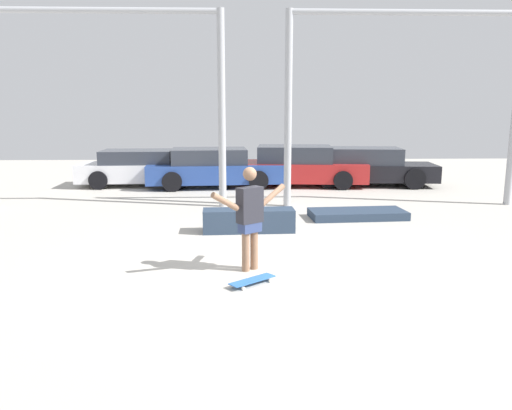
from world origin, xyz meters
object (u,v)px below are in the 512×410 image
object	(u,v)px
parked_car_white	(142,168)
parked_car_red	(298,167)
skateboarder	(250,214)
grind_box	(249,220)
skateboard	(252,280)
parked_car_black	(366,167)
parked_car_blue	(213,168)
manual_pad	(357,214)

from	to	relation	value
parked_car_white	parked_car_red	bearing A→B (deg)	-3.81
skateboarder	grind_box	size ratio (longest dim) A/B	0.87
skateboard	parked_car_white	xyz separation A→B (m)	(-3.60, 10.20, 0.54)
parked_car_white	parked_car_black	world-z (taller)	parked_car_black
grind_box	parked_car_blue	world-z (taller)	parked_car_blue
grind_box	parked_car_blue	distance (m)	6.55
skateboard	parked_car_blue	world-z (taller)	parked_car_blue
parked_car_white	skateboard	bearing A→B (deg)	-72.25
skateboard	parked_car_white	size ratio (longest dim) A/B	0.17
parked_car_blue	parked_car_red	distance (m)	2.94
manual_pad	parked_car_black	size ratio (longest dim) A/B	0.49
skateboarder	grind_box	xyz separation A→B (m)	(0.03, 2.65, -0.71)
grind_box	manual_pad	world-z (taller)	grind_box
parked_car_white	parked_car_black	distance (m)	7.87
parked_car_red	skateboarder	bearing A→B (deg)	-96.19
skateboard	manual_pad	xyz separation A→B (m)	(2.71, 4.64, 0.03)
manual_pad	parked_car_white	distance (m)	8.42
manual_pad	parked_car_red	distance (m)	5.45
grind_box	manual_pad	distance (m)	2.99
parked_car_blue	grind_box	bearing A→B (deg)	-84.40
skateboarder	parked_car_black	bearing A→B (deg)	28.10
grind_box	parked_car_white	distance (m)	7.75
parked_car_black	parked_car_blue	bearing A→B (deg)	-172.36
skateboarder	parked_car_black	world-z (taller)	skateboarder
grind_box	manual_pad	size ratio (longest dim) A/B	0.85
parked_car_white	parked_car_blue	size ratio (longest dim) A/B	0.94
grind_box	parked_car_red	world-z (taller)	parked_car_red
grind_box	parked_car_black	bearing A→B (deg)	57.32
parked_car_white	parked_car_red	distance (m)	5.46
skateboarder	parked_car_blue	xyz separation A→B (m)	(-1.05, 9.09, -0.31)
grind_box	parked_car_white	bearing A→B (deg)	117.78
skateboard	manual_pad	size ratio (longest dim) A/B	0.32
skateboarder	parked_car_blue	bearing A→B (deg)	59.50
skateboarder	skateboard	xyz separation A→B (m)	(0.02, -0.70, -0.89)
skateboarder	parked_car_red	distance (m)	9.49
skateboarder	skateboard	bearing A→B (deg)	-125.35
skateboarder	parked_car_red	world-z (taller)	skateboarder
grind_box	parked_car_black	size ratio (longest dim) A/B	0.42
skateboarder	manual_pad	xyz separation A→B (m)	(2.73, 3.94, -0.86)
grind_box	parked_car_blue	xyz separation A→B (m)	(-1.08, 6.44, 0.39)
parked_car_red	parked_car_blue	bearing A→B (deg)	-170.76
grind_box	parked_car_red	bearing A→B (deg)	74.43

